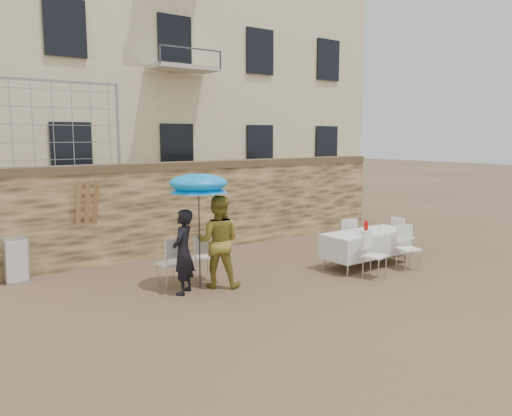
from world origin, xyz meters
TOP-DOWN VIEW (x-y plane):
  - ground at (0.00, 0.00)m, footprint 80.00×80.00m
  - stone_wall at (0.00, 5.00)m, footprint 13.00×0.50m
  - chain_link_fence at (-3.00, 5.00)m, footprint 3.20×0.06m
  - man_suit at (-1.45, 1.93)m, footprint 0.68×0.65m
  - woman_dress at (-0.70, 1.93)m, footprint 1.09×1.07m
  - umbrella at (-1.05, 2.03)m, footprint 1.13×1.13m
  - couple_chair_left at (-1.45, 2.48)m, footprint 0.52×0.52m
  - couple_chair_right at (-0.75, 2.48)m, footprint 0.57×0.57m
  - banquet_table at (2.78, 1.29)m, footprint 2.10×0.85m
  - soda_bottle at (2.58, 1.14)m, footprint 0.09×0.09m
  - table_chair_front_left at (2.18, 0.54)m, footprint 0.59×0.59m
  - table_chair_front_right at (3.28, 0.54)m, footprint 0.60×0.60m
  - table_chair_back at (2.98, 2.09)m, footprint 0.64×0.64m
  - table_chair_side at (4.18, 1.39)m, footprint 0.52×0.52m
  - chair_stack_right at (-3.77, 4.68)m, footprint 0.46×0.47m
  - wood_planks at (-2.17, 4.75)m, footprint 0.70×0.20m

SIDE VIEW (x-z plane):
  - ground at x=0.00m, z-range 0.00..0.00m
  - chair_stack_right at x=-3.77m, z-range 0.00..0.92m
  - couple_chair_left at x=-1.45m, z-range 0.00..0.96m
  - couple_chair_right at x=-0.75m, z-range 0.00..0.96m
  - table_chair_front_left at x=2.18m, z-range 0.00..0.96m
  - table_chair_front_right at x=3.28m, z-range 0.00..0.96m
  - table_chair_back at x=2.98m, z-range 0.00..0.96m
  - table_chair_side at x=4.18m, z-range 0.00..0.96m
  - banquet_table at x=2.78m, z-range 0.34..1.12m
  - man_suit at x=-1.45m, z-range 0.00..1.56m
  - woman_dress at x=-0.70m, z-range 0.00..1.77m
  - soda_bottle at x=2.58m, z-range 0.77..1.04m
  - wood_planks at x=-2.17m, z-range 0.00..2.00m
  - stone_wall at x=0.00m, z-range 0.00..2.20m
  - umbrella at x=-1.05m, z-range 0.92..2.98m
  - chain_link_fence at x=-3.00m, z-range 2.20..4.00m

